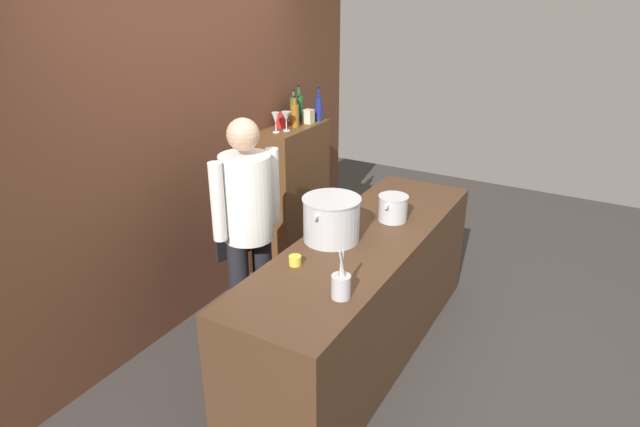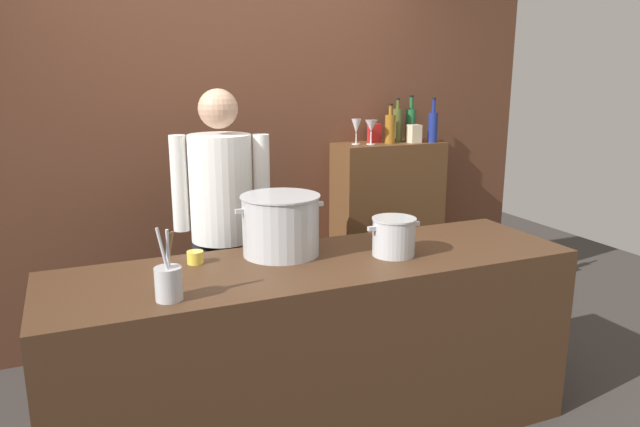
{
  "view_description": "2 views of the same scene",
  "coord_description": "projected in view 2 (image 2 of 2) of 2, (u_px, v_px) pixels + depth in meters",
  "views": [
    {
      "loc": [
        -2.9,
        -1.33,
        2.44
      ],
      "look_at": [
        0.04,
        0.35,
        0.98
      ],
      "focal_mm": 30.45,
      "sensor_mm": 36.0,
      "label": 1
    },
    {
      "loc": [
        -1.02,
        -2.37,
        1.75
      ],
      "look_at": [
        0.16,
        0.36,
        1.03
      ],
      "focal_mm": 33.22,
      "sensor_mm": 36.0,
      "label": 2
    }
  ],
  "objects": [
    {
      "name": "butter_jar",
      "position": [
        195.0,
        257.0,
        2.67
      ],
      "size": [
        0.07,
        0.07,
        0.06
      ],
      "primitive_type": "cylinder",
      "color": "yellow",
      "rests_on": "prep_counter"
    },
    {
      "name": "stockpot_large",
      "position": [
        281.0,
        225.0,
        2.78
      ],
      "size": [
        0.43,
        0.37,
        0.29
      ],
      "color": "#B7BABF",
      "rests_on": "prep_counter"
    },
    {
      "name": "wine_bottle_amber",
      "position": [
        390.0,
        128.0,
        4.03
      ],
      "size": [
        0.07,
        0.07,
        0.27
      ],
      "color": "#8C5919",
      "rests_on": "bar_cabinet"
    },
    {
      "name": "brick_back_panel",
      "position": [
        234.0,
        110.0,
        3.82
      ],
      "size": [
        4.4,
        0.1,
        3.0
      ],
      "primitive_type": "cube",
      "color": "brown",
      "rests_on": "ground_plane"
    },
    {
      "name": "wine_bottle_olive",
      "position": [
        397.0,
        124.0,
        4.13
      ],
      "size": [
        0.07,
        0.07,
        0.3
      ],
      "color": "#475123",
      "rests_on": "bar_cabinet"
    },
    {
      "name": "wine_bottle_green",
      "position": [
        411.0,
        124.0,
        4.19
      ],
      "size": [
        0.07,
        0.07,
        0.32
      ],
      "color": "#1E592D",
      "rests_on": "bar_cabinet"
    },
    {
      "name": "spice_tin_cream",
      "position": [
        414.0,
        134.0,
        4.07
      ],
      "size": [
        0.08,
        0.08,
        0.12
      ],
      "primitive_type": "cube",
      "color": "beige",
      "rests_on": "bar_cabinet"
    },
    {
      "name": "wine_glass_tall",
      "position": [
        356.0,
        127.0,
        3.97
      ],
      "size": [
        0.07,
        0.07,
        0.17
      ],
      "color": "silver",
      "rests_on": "bar_cabinet"
    },
    {
      "name": "chef",
      "position": [
        222.0,
        217.0,
        3.25
      ],
      "size": [
        0.51,
        0.4,
        1.66
      ],
      "rotation": [
        0.0,
        0.0,
        2.83
      ],
      "color": "black",
      "rests_on": "ground_plane"
    },
    {
      "name": "wine_glass_wide",
      "position": [
        371.0,
        127.0,
        3.96
      ],
      "size": [
        0.08,
        0.08,
        0.16
      ],
      "color": "silver",
      "rests_on": "bar_cabinet"
    },
    {
      "name": "stockpot_small",
      "position": [
        394.0,
        236.0,
        2.78
      ],
      "size": [
        0.27,
        0.21,
        0.18
      ],
      "color": "#B7BABF",
      "rests_on": "prep_counter"
    },
    {
      "name": "bar_cabinet",
      "position": [
        387.0,
        231.0,
        4.23
      ],
      "size": [
        0.76,
        0.32,
        1.26
      ],
      "primitive_type": "cube",
      "color": "brown",
      "rests_on": "ground_plane"
    },
    {
      "name": "utensil_crock",
      "position": [
        168.0,
        282.0,
        2.24
      ],
      "size": [
        0.1,
        0.1,
        0.29
      ],
      "color": "#B7BABF",
      "rests_on": "prep_counter"
    },
    {
      "name": "prep_counter",
      "position": [
        319.0,
        351.0,
        2.82
      ],
      "size": [
        2.43,
        0.7,
        0.9
      ],
      "primitive_type": "cube",
      "color": "#472D1C",
      "rests_on": "ground_plane"
    },
    {
      "name": "wine_bottle_cobalt",
      "position": [
        433.0,
        126.0,
        4.09
      ],
      "size": [
        0.07,
        0.07,
        0.3
      ],
      "color": "navy",
      "rests_on": "bar_cabinet"
    },
    {
      "name": "spice_tin_red",
      "position": [
        374.0,
        133.0,
        4.1
      ],
      "size": [
        0.08,
        0.08,
        0.13
      ],
      "primitive_type": "cube",
      "color": "red",
      "rests_on": "bar_cabinet"
    }
  ]
}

